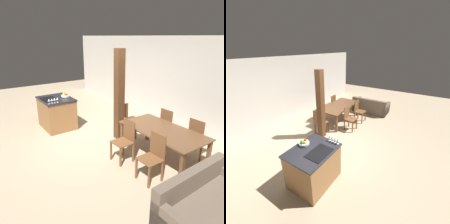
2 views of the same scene
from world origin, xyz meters
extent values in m
plane|color=tan|center=(0.00, 0.00, 0.00)|extent=(16.00, 16.00, 0.00)
cube|color=beige|center=(0.00, 2.81, 1.35)|extent=(11.20, 0.08, 2.70)
cube|color=olive|center=(-1.44, -0.42, 0.44)|extent=(1.07, 0.85, 0.89)
cube|color=#232328|center=(-1.44, -0.42, 0.91)|extent=(1.11, 0.89, 0.04)
cube|color=black|center=(-1.44, -0.63, 0.93)|extent=(0.56, 0.40, 0.01)
cylinder|color=silver|center=(-1.39, -0.13, 0.96)|extent=(0.25, 0.25, 0.05)
sphere|color=red|center=(-1.34, -0.12, 1.01)|extent=(0.07, 0.07, 0.07)
sphere|color=gold|center=(-1.40, -0.07, 1.01)|extent=(0.07, 0.07, 0.07)
sphere|color=#3D8E38|center=(-1.45, -0.13, 1.01)|extent=(0.08, 0.08, 0.08)
sphere|color=yellow|center=(-1.41, -0.18, 1.01)|extent=(0.07, 0.07, 0.07)
cylinder|color=silver|center=(-0.95, -0.80, 0.94)|extent=(0.06, 0.06, 0.00)
cylinder|color=silver|center=(-0.95, -0.80, 0.98)|extent=(0.01, 0.01, 0.08)
cone|color=silver|center=(-0.95, -0.80, 1.05)|extent=(0.06, 0.06, 0.06)
cylinder|color=silver|center=(-0.95, -0.72, 0.94)|extent=(0.06, 0.06, 0.00)
cylinder|color=silver|center=(-0.95, -0.72, 0.98)|extent=(0.01, 0.01, 0.08)
cone|color=silver|center=(-0.95, -0.72, 1.05)|extent=(0.06, 0.06, 0.06)
cylinder|color=silver|center=(-0.95, -0.64, 0.94)|extent=(0.06, 0.06, 0.00)
cylinder|color=silver|center=(-0.95, -0.64, 0.98)|extent=(0.01, 0.01, 0.08)
cone|color=silver|center=(-0.95, -0.64, 1.05)|extent=(0.06, 0.06, 0.06)
cylinder|color=silver|center=(-0.95, -0.56, 0.94)|extent=(0.06, 0.06, 0.00)
cylinder|color=silver|center=(-0.95, -0.56, 0.98)|extent=(0.01, 0.01, 0.08)
cone|color=silver|center=(-0.95, -0.56, 1.05)|extent=(0.06, 0.06, 0.06)
cube|color=brown|center=(1.68, 0.82, 0.71)|extent=(1.92, 0.99, 0.03)
cube|color=brown|center=(0.78, 0.39, 0.35)|extent=(0.07, 0.07, 0.69)
cube|color=brown|center=(2.57, 0.39, 0.35)|extent=(0.07, 0.07, 0.69)
cube|color=brown|center=(0.78, 1.25, 0.35)|extent=(0.07, 0.07, 0.69)
cube|color=brown|center=(2.57, 1.25, 0.35)|extent=(0.07, 0.07, 0.69)
cube|color=brown|center=(1.25, 0.02, 0.46)|extent=(0.40, 0.40, 0.02)
cube|color=brown|center=(1.25, 0.21, 0.71)|extent=(0.38, 0.02, 0.48)
cube|color=brown|center=(1.07, -0.16, 0.23)|extent=(0.04, 0.04, 0.45)
cube|color=brown|center=(1.42, -0.16, 0.23)|extent=(0.04, 0.04, 0.45)
cube|color=brown|center=(1.07, 0.20, 0.23)|extent=(0.04, 0.04, 0.45)
cube|color=brown|center=(1.42, 0.20, 0.23)|extent=(0.04, 0.04, 0.45)
cube|color=brown|center=(2.11, 0.02, 0.46)|extent=(0.40, 0.40, 0.02)
cube|color=brown|center=(2.11, 0.21, 0.71)|extent=(0.38, 0.02, 0.48)
cube|color=brown|center=(1.93, -0.16, 0.23)|extent=(0.04, 0.04, 0.45)
cube|color=brown|center=(2.29, -0.16, 0.23)|extent=(0.04, 0.04, 0.45)
cube|color=brown|center=(1.93, 0.20, 0.23)|extent=(0.04, 0.04, 0.45)
cube|color=brown|center=(2.29, 0.20, 0.23)|extent=(0.04, 0.04, 0.45)
cube|color=brown|center=(1.25, 1.61, 0.46)|extent=(0.40, 0.40, 0.02)
cube|color=brown|center=(1.25, 1.42, 0.71)|extent=(0.38, 0.02, 0.48)
cube|color=brown|center=(1.42, 1.79, 0.23)|extent=(0.04, 0.04, 0.45)
cube|color=brown|center=(1.07, 1.79, 0.23)|extent=(0.04, 0.04, 0.45)
cube|color=brown|center=(1.42, 1.44, 0.23)|extent=(0.04, 0.04, 0.45)
cube|color=brown|center=(1.07, 1.44, 0.23)|extent=(0.04, 0.04, 0.45)
cube|color=brown|center=(2.11, 1.61, 0.46)|extent=(0.40, 0.40, 0.02)
cube|color=brown|center=(2.11, 1.42, 0.71)|extent=(0.38, 0.02, 0.48)
cube|color=brown|center=(2.29, 1.79, 0.23)|extent=(0.04, 0.04, 0.45)
cube|color=brown|center=(1.93, 1.79, 0.23)|extent=(0.04, 0.04, 0.45)
cube|color=brown|center=(2.29, 1.44, 0.23)|extent=(0.04, 0.04, 0.45)
cube|color=brown|center=(1.93, 1.44, 0.23)|extent=(0.04, 0.04, 0.45)
cube|color=brown|center=(0.42, 0.82, 0.46)|extent=(0.40, 0.40, 0.02)
cube|color=brown|center=(0.23, 0.82, 0.71)|extent=(0.02, 0.38, 0.48)
cube|color=brown|center=(0.59, 0.64, 0.23)|extent=(0.04, 0.04, 0.45)
cube|color=brown|center=(0.59, 0.99, 0.23)|extent=(0.04, 0.04, 0.45)
cube|color=brown|center=(0.24, 0.64, 0.23)|extent=(0.04, 0.04, 0.45)
cube|color=brown|center=(0.24, 0.99, 0.23)|extent=(0.04, 0.04, 0.45)
cube|color=brown|center=(3.39, 0.02, 0.20)|extent=(0.88, 1.70, 0.41)
cube|color=brown|center=(3.05, 0.02, 0.58)|extent=(0.18, 1.69, 0.34)
cube|color=brown|center=(3.41, -0.75, 0.27)|extent=(0.86, 0.15, 0.55)
cube|color=brown|center=(3.38, 0.79, 0.27)|extent=(0.86, 0.15, 0.55)
cube|color=#4C2D19|center=(0.25, 0.68, 1.20)|extent=(0.21, 0.21, 2.41)
camera|label=1|loc=(4.66, -2.66, 2.68)|focal=35.00mm
camera|label=2|loc=(-3.42, -2.37, 3.04)|focal=24.00mm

